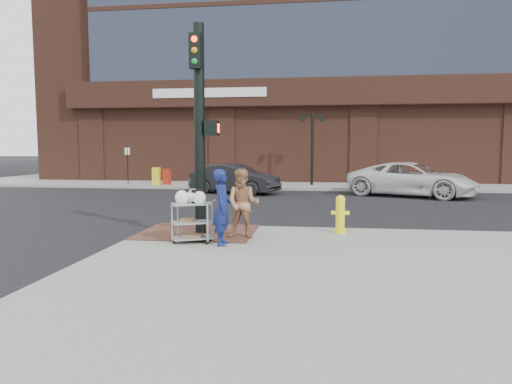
# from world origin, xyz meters

# --- Properties ---
(ground) EXTENTS (220.00, 220.00, 0.00)m
(ground) POSITION_xyz_m (0.00, 0.00, 0.00)
(ground) COLOR black
(ground) RESTS_ON ground
(sidewalk_far) EXTENTS (65.00, 36.00, 0.15)m
(sidewalk_far) POSITION_xyz_m (12.50, 32.00, 0.07)
(sidewalk_far) COLOR gray
(sidewalk_far) RESTS_ON ground
(brick_curb_ramp) EXTENTS (2.80, 2.40, 0.01)m
(brick_curb_ramp) POSITION_xyz_m (-0.60, 0.90, 0.16)
(brick_curb_ramp) COLOR #563028
(brick_curb_ramp) RESTS_ON sidewalk_near
(bank_building) EXTENTS (42.00, 26.00, 28.00)m
(bank_building) POSITION_xyz_m (5.00, 31.00, 14.15)
(bank_building) COLOR #592F23
(bank_building) RESTS_ON sidewalk_far
(lamp_post) EXTENTS (1.32, 0.22, 4.00)m
(lamp_post) POSITION_xyz_m (2.00, 16.00, 2.62)
(lamp_post) COLOR black
(lamp_post) RESTS_ON sidewalk_far
(parking_sign) EXTENTS (0.05, 0.05, 2.20)m
(parking_sign) POSITION_xyz_m (-8.50, 15.00, 1.25)
(parking_sign) COLOR black
(parking_sign) RESTS_ON sidewalk_far
(traffic_signal_pole) EXTENTS (0.61, 0.51, 5.00)m
(traffic_signal_pole) POSITION_xyz_m (-0.48, 0.77, 2.83)
(traffic_signal_pole) COLOR black
(traffic_signal_pole) RESTS_ON sidewalk_near
(woman_blue) EXTENTS (0.42, 0.62, 1.63)m
(woman_blue) POSITION_xyz_m (0.31, -0.47, 0.97)
(woman_blue) COLOR navy
(woman_blue) RESTS_ON sidewalk_near
(pedestrian_tan) EXTENTS (0.81, 0.65, 1.60)m
(pedestrian_tan) POSITION_xyz_m (0.63, 0.31, 0.95)
(pedestrian_tan) COLOR #AB7450
(pedestrian_tan) RESTS_ON sidewalk_near
(sedan_dark) EXTENTS (4.67, 2.75, 1.46)m
(sedan_dark) POSITION_xyz_m (-1.72, 12.07, 0.73)
(sedan_dark) COLOR black
(sedan_dark) RESTS_ON ground
(minivan_white) EXTENTS (6.25, 4.74, 1.58)m
(minivan_white) POSITION_xyz_m (6.65, 11.84, 0.79)
(minivan_white) COLOR silver
(minivan_white) RESTS_ON ground
(utility_cart) EXTENTS (0.96, 0.77, 1.18)m
(utility_cart) POSITION_xyz_m (-0.39, -0.32, 0.68)
(utility_cart) COLOR gray
(utility_cart) RESTS_ON sidewalk_near
(fire_hydrant) EXTENTS (0.44, 0.31, 0.93)m
(fire_hydrant) POSITION_xyz_m (2.89, 1.28, 0.63)
(fire_hydrant) COLOR #FFF715
(fire_hydrant) RESTS_ON sidewalk_near
(newsbox_red) EXTENTS (0.43, 0.40, 0.90)m
(newsbox_red) POSITION_xyz_m (-6.19, 15.04, 0.60)
(newsbox_red) COLOR #A12012
(newsbox_red) RESTS_ON sidewalk_far
(newsbox_yellow) EXTENTS (0.44, 0.40, 0.98)m
(newsbox_yellow) POSITION_xyz_m (-6.74, 14.85, 0.64)
(newsbox_yellow) COLOR yellow
(newsbox_yellow) RESTS_ON sidewalk_far
(newsbox_blue) EXTENTS (0.39, 0.35, 0.89)m
(newsbox_blue) POSITION_xyz_m (-4.03, 15.16, 0.59)
(newsbox_blue) COLOR #1848A1
(newsbox_blue) RESTS_ON sidewalk_far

